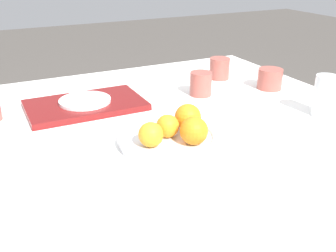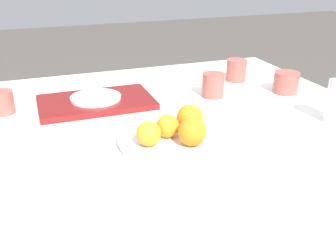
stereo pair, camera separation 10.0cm
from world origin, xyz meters
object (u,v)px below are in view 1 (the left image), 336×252
side_plate (85,101)px  cup_2 (201,84)px  orange_2 (151,135)px  orange_3 (194,131)px  fruit_platter (168,139)px  cup_1 (270,79)px  water_glass (325,96)px  serving_tray (85,105)px  orange_0 (188,117)px  cup_0 (220,68)px  orange_1 (168,126)px

side_plate → cup_2: bearing=-8.0°
orange_2 → orange_3: (0.10, -0.03, 0.00)m
fruit_platter → orange_3: size_ratio=3.71×
orange_2 → cup_1: bearing=24.5°
water_glass → serving_tray: water_glass is taller
orange_0 → side_plate: bearing=120.6°
orange_2 → water_glass: size_ratio=0.50×
fruit_platter → serving_tray: fruit_platter is taller
cup_1 → orange_2: bearing=-155.5°
serving_tray → cup_1: size_ratio=4.12×
cup_0 → fruit_platter: bearing=-135.5°
orange_3 → serving_tray: bearing=111.8°
serving_tray → water_glass: bearing=-31.1°
cup_2 → cup_0: bearing=39.5°
fruit_platter → orange_2: 0.08m
orange_0 → serving_tray: bearing=120.6°
orange_3 → cup_2: 0.42m
orange_3 → serving_tray: 0.44m
side_plate → cup_1: 0.66m
orange_1 → cup_2: size_ratio=0.73×
orange_1 → side_plate: bearing=109.8°
fruit_platter → cup_2: 0.40m
orange_0 → side_plate: size_ratio=0.44×
water_glass → side_plate: (-0.63, 0.38, -0.04)m
serving_tray → cup_0: cup_0 is taller
water_glass → cup_2: size_ratio=1.53×
orange_2 → cup_2: bearing=44.1°
water_glass → side_plate: bearing=148.9°
orange_3 → cup_0: bearing=51.2°
orange_0 → orange_1: orange_0 is taller
orange_2 → cup_2: size_ratio=0.76×
orange_0 → side_plate: 0.38m
orange_3 → cup_1: 0.58m
cup_1 → orange_3: bearing=-148.1°
orange_1 → water_glass: (0.51, -0.04, 0.01)m
orange_2 → orange_3: size_ratio=0.88×
orange_1 → orange_2: 0.07m
orange_0 → orange_2: size_ratio=1.14×
orange_0 → orange_1: 0.07m
cup_2 → orange_3: bearing=-122.9°
orange_1 → orange_3: bearing=-58.3°
orange_1 → cup_1: 0.58m
orange_1 → orange_3: orange_3 is taller
fruit_platter → side_plate: (-0.12, 0.35, 0.01)m
fruit_platter → side_plate: 0.37m
orange_0 → serving_tray: orange_0 is taller
orange_3 → cup_1: size_ratio=0.80×
cup_2 → orange_2: bearing=-135.9°
water_glass → orange_2: bearing=179.5°
orange_0 → cup_0: size_ratio=0.87×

